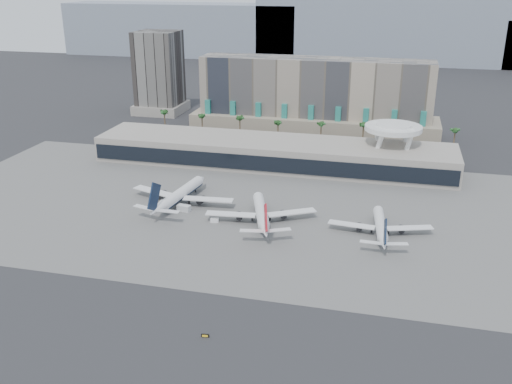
% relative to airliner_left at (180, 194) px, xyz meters
% --- Properties ---
extents(ground, '(900.00, 900.00, 0.00)m').
position_rel_airliner_left_xyz_m(ground, '(25.43, -52.45, -3.98)').
color(ground, '#232326').
rests_on(ground, ground).
extents(apron_pad, '(260.00, 130.00, 0.06)m').
position_rel_airliner_left_xyz_m(apron_pad, '(25.43, 2.55, -3.95)').
color(apron_pad, '#5B5B59').
rests_on(apron_pad, ground).
extents(mountain_ridge, '(680.00, 60.00, 70.00)m').
position_rel_airliner_left_xyz_m(mountain_ridge, '(53.31, 417.55, 25.91)').
color(mountain_ridge, gray).
rests_on(mountain_ridge, ground).
extents(hotel, '(140.00, 30.00, 42.00)m').
position_rel_airliner_left_xyz_m(hotel, '(35.43, 121.97, 12.83)').
color(hotel, tan).
rests_on(hotel, ground).
extents(office_tower, '(30.00, 30.00, 52.00)m').
position_rel_airliner_left_xyz_m(office_tower, '(-69.57, 147.55, 18.96)').
color(office_tower, black).
rests_on(office_tower, ground).
extents(terminal, '(170.00, 32.50, 14.50)m').
position_rel_airliner_left_xyz_m(terminal, '(25.43, 57.39, 2.54)').
color(terminal, '#B6AFA0').
rests_on(terminal, ground).
extents(saucer_structure, '(26.00, 26.00, 21.89)m').
position_rel_airliner_left_xyz_m(saucer_structure, '(80.43, 63.55, 14.47)').
color(saucer_structure, white).
rests_on(saucer_structure, ground).
extents(palm_row, '(157.80, 2.80, 13.10)m').
position_rel_airliner_left_xyz_m(palm_row, '(32.43, 92.55, 6.52)').
color(palm_row, brown).
rests_on(palm_row, ground).
extents(airliner_left, '(44.08, 45.62, 15.78)m').
position_rel_airliner_left_xyz_m(airliner_left, '(0.00, 0.00, 0.00)').
color(airliner_left, white).
rests_on(airliner_left, ground).
extents(airliner_centre, '(40.01, 41.40, 14.78)m').
position_rel_airliner_left_xyz_m(airliner_centre, '(35.66, -9.50, -0.25)').
color(airliner_centre, white).
rests_on(airliner_centre, ground).
extents(airliner_right, '(36.80, 38.05, 13.15)m').
position_rel_airliner_left_xyz_m(airliner_right, '(78.90, -9.93, -0.66)').
color(airliner_right, white).
rests_on(airliner_right, ground).
extents(service_vehicle_a, '(5.42, 3.28, 2.49)m').
position_rel_airliner_left_xyz_m(service_vehicle_a, '(4.20, -6.87, -2.74)').
color(service_vehicle_a, silver).
rests_on(service_vehicle_a, ground).
extents(service_vehicle_b, '(3.27, 2.28, 1.53)m').
position_rel_airliner_left_xyz_m(service_vehicle_b, '(18.90, -13.94, -3.21)').
color(service_vehicle_b, white).
rests_on(service_vehicle_b, ground).
extents(taxiway_sign, '(2.07, 0.57, 0.93)m').
position_rel_airliner_left_xyz_m(taxiway_sign, '(38.35, -82.72, -3.52)').
color(taxiway_sign, black).
rests_on(taxiway_sign, ground).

